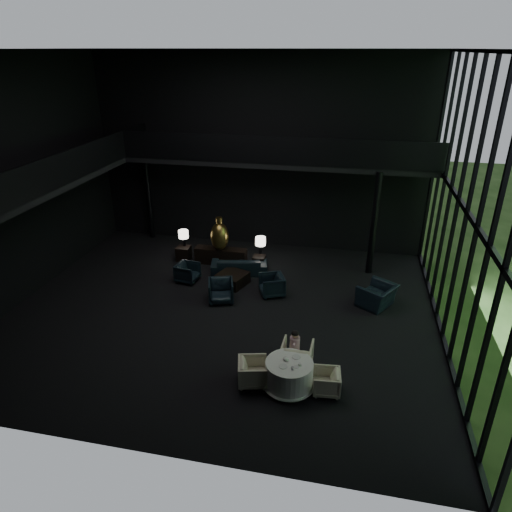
% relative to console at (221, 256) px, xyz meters
% --- Properties ---
extents(floor, '(14.00, 12.00, 0.02)m').
position_rel_console_xyz_m(floor, '(1.08, -3.56, -0.33)').
color(floor, black).
rests_on(floor, ground).
extents(ceiling, '(14.00, 12.00, 0.02)m').
position_rel_console_xyz_m(ceiling, '(1.08, -3.56, 7.67)').
color(ceiling, black).
rests_on(ceiling, ground).
extents(wall_back, '(14.00, 0.04, 8.00)m').
position_rel_console_xyz_m(wall_back, '(1.08, 2.44, 3.67)').
color(wall_back, black).
rests_on(wall_back, ground).
extents(wall_front, '(14.00, 0.04, 8.00)m').
position_rel_console_xyz_m(wall_front, '(1.08, -9.56, 3.67)').
color(wall_front, black).
rests_on(wall_front, ground).
extents(wall_left, '(0.04, 12.00, 8.00)m').
position_rel_console_xyz_m(wall_left, '(-5.92, -3.56, 3.67)').
color(wall_left, black).
rests_on(wall_left, ground).
extents(curtain_wall, '(0.20, 12.00, 8.00)m').
position_rel_console_xyz_m(curtain_wall, '(8.03, -3.56, 3.67)').
color(curtain_wall, black).
rests_on(curtain_wall, ground).
extents(mezzanine_left, '(2.00, 12.00, 0.25)m').
position_rel_console_xyz_m(mezzanine_left, '(-4.92, -3.56, 3.67)').
color(mezzanine_left, black).
rests_on(mezzanine_left, wall_left).
extents(mezzanine_back, '(12.00, 2.00, 0.25)m').
position_rel_console_xyz_m(mezzanine_back, '(2.08, 1.44, 3.67)').
color(mezzanine_back, black).
rests_on(mezzanine_back, wall_back).
extents(railing_left, '(0.06, 12.00, 1.00)m').
position_rel_console_xyz_m(railing_left, '(-3.92, -3.56, 4.27)').
color(railing_left, black).
rests_on(railing_left, mezzanine_left).
extents(railing_back, '(12.00, 0.06, 1.00)m').
position_rel_console_xyz_m(railing_back, '(2.08, 0.44, 4.27)').
color(railing_back, black).
rests_on(railing_back, mezzanine_back).
extents(column_nw, '(0.24, 0.24, 4.00)m').
position_rel_console_xyz_m(column_nw, '(-3.92, 2.14, 1.67)').
color(column_nw, black).
rests_on(column_nw, floor).
extents(column_ne, '(0.24, 0.24, 4.00)m').
position_rel_console_xyz_m(column_ne, '(5.88, 0.44, 1.67)').
color(column_ne, black).
rests_on(column_ne, floor).
extents(console, '(2.10, 0.48, 0.67)m').
position_rel_console_xyz_m(console, '(0.00, 0.00, 0.00)').
color(console, black).
rests_on(console, floor).
extents(bronze_urn, '(0.72, 0.72, 1.35)m').
position_rel_console_xyz_m(bronze_urn, '(0.00, -0.08, 0.91)').
color(bronze_urn, '#946125').
rests_on(bronze_urn, console).
extents(side_table_left, '(0.53, 0.53, 0.59)m').
position_rel_console_xyz_m(side_table_left, '(-1.60, 0.03, -0.04)').
color(side_table_left, black).
rests_on(side_table_left, floor).
extents(table_lamp_left, '(0.41, 0.41, 0.68)m').
position_rel_console_xyz_m(table_lamp_left, '(-1.60, 0.14, 0.74)').
color(table_lamp_left, black).
rests_on(table_lamp_left, side_table_left).
extents(side_table_right, '(0.47, 0.47, 0.52)m').
position_rel_console_xyz_m(side_table_right, '(1.60, -0.10, -0.07)').
color(side_table_right, black).
rests_on(side_table_right, floor).
extents(table_lamp_right, '(0.41, 0.41, 0.69)m').
position_rel_console_xyz_m(table_lamp_right, '(1.60, 0.19, 0.68)').
color(table_lamp_right, black).
rests_on(table_lamp_right, side_table_right).
extents(sofa, '(2.34, 1.10, 0.88)m').
position_rel_console_xyz_m(sofa, '(0.93, -0.65, 0.11)').
color(sofa, '#152D3D').
rests_on(sofa, floor).
extents(lounge_armchair_west, '(0.82, 0.86, 0.79)m').
position_rel_console_xyz_m(lounge_armchair_west, '(-0.80, -1.73, 0.06)').
color(lounge_armchair_west, '#122431').
rests_on(lounge_armchair_west, floor).
extents(lounge_armchair_east, '(1.08, 1.11, 0.89)m').
position_rel_console_xyz_m(lounge_armchair_east, '(2.47, -2.11, 0.11)').
color(lounge_armchair_east, black).
rests_on(lounge_armchair_east, floor).
extents(lounge_armchair_south, '(1.15, 1.11, 0.96)m').
position_rel_console_xyz_m(lounge_armchair_south, '(0.83, -2.91, 0.15)').
color(lounge_armchair_south, '#1A2635').
rests_on(lounge_armchair_south, floor).
extents(window_armchair, '(1.40, 1.55, 1.13)m').
position_rel_console_xyz_m(window_armchair, '(6.09, -2.11, 0.23)').
color(window_armchair, black).
rests_on(window_armchair, floor).
extents(coffee_table, '(1.26, 1.26, 0.44)m').
position_rel_console_xyz_m(coffee_table, '(0.90, -1.62, -0.12)').
color(coffee_table, black).
rests_on(coffee_table, floor).
extents(dining_table, '(1.39, 1.39, 0.75)m').
position_rel_console_xyz_m(dining_table, '(3.75, -6.78, -0.01)').
color(dining_table, white).
rests_on(dining_table, floor).
extents(dining_chair_north, '(0.94, 0.88, 0.93)m').
position_rel_console_xyz_m(dining_chair_north, '(3.85, -5.96, 0.13)').
color(dining_chair_north, beige).
rests_on(dining_chair_north, floor).
extents(dining_chair_east, '(0.62, 0.65, 0.62)m').
position_rel_console_xyz_m(dining_chair_east, '(4.71, -6.80, -0.02)').
color(dining_chair_east, beige).
rests_on(dining_chair_east, floor).
extents(dining_chair_west, '(0.84, 0.88, 0.76)m').
position_rel_console_xyz_m(dining_chair_west, '(2.82, -6.85, 0.05)').
color(dining_chair_west, beige).
rests_on(dining_chair_west, floor).
extents(child, '(0.28, 0.28, 0.60)m').
position_rel_console_xyz_m(child, '(3.76, -5.79, 0.41)').
color(child, beige).
rests_on(child, dining_chair_north).
extents(plate_a, '(0.24, 0.24, 0.01)m').
position_rel_console_xyz_m(plate_a, '(3.62, -6.97, 0.42)').
color(plate_a, white).
rests_on(plate_a, dining_table).
extents(plate_b, '(0.24, 0.24, 0.02)m').
position_rel_console_xyz_m(plate_b, '(3.89, -6.52, 0.42)').
color(plate_b, white).
rests_on(plate_b, dining_table).
extents(saucer, '(0.18, 0.18, 0.01)m').
position_rel_console_xyz_m(saucer, '(3.95, -6.92, 0.42)').
color(saucer, white).
rests_on(saucer, dining_table).
extents(coffee_cup, '(0.10, 0.10, 0.06)m').
position_rel_console_xyz_m(coffee_cup, '(4.02, -6.85, 0.46)').
color(coffee_cup, white).
rests_on(coffee_cup, saucer).
extents(cereal_bowl, '(0.15, 0.15, 0.08)m').
position_rel_console_xyz_m(cereal_bowl, '(3.65, -6.69, 0.45)').
color(cereal_bowl, white).
rests_on(cereal_bowl, dining_table).
extents(cream_pot, '(0.08, 0.08, 0.08)m').
position_rel_console_xyz_m(cream_pot, '(3.86, -7.03, 0.45)').
color(cream_pot, '#99999E').
rests_on(cream_pot, dining_table).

